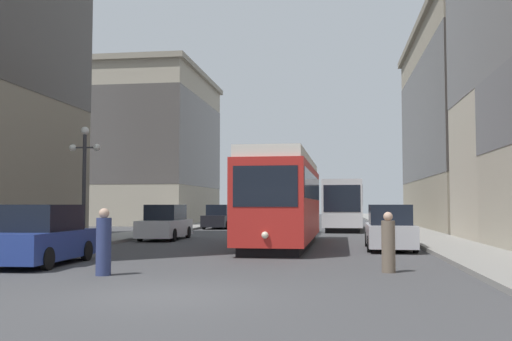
{
  "coord_description": "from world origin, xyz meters",
  "views": [
    {
      "loc": [
        3.39,
        -11.35,
        1.82
      ],
      "look_at": [
        0.32,
        10.64,
        3.13
      ],
      "focal_mm": 40.67,
      "sensor_mm": 36.0,
      "label": 1
    }
  ],
  "objects_px": {
    "transit_bus": "(344,203)",
    "parked_car_right_far": "(390,229)",
    "pedestrian_crossing_near": "(104,244)",
    "lamp_post_left_near": "(84,166)",
    "pedestrian_crossing_far": "(388,244)",
    "streetcar": "(284,198)",
    "parked_car_left_far": "(42,237)",
    "parked_car_left_near": "(220,217)",
    "parked_car_left_mid": "(165,223)"
  },
  "relations": [
    {
      "from": "transit_bus",
      "to": "pedestrian_crossing_near",
      "type": "xyz_separation_m",
      "value": [
        -6.46,
        -28.1,
        -1.14
      ]
    },
    {
      "from": "streetcar",
      "to": "parked_car_left_mid",
      "type": "xyz_separation_m",
      "value": [
        -6.56,
        3.84,
        -1.26
      ]
    },
    {
      "from": "streetcar",
      "to": "parked_car_left_near",
      "type": "relative_size",
      "value": 2.63
    },
    {
      "from": "transit_bus",
      "to": "parked_car_right_far",
      "type": "bearing_deg",
      "value": -83.04
    },
    {
      "from": "transit_bus",
      "to": "parked_car_right_far",
      "type": "distance_m",
      "value": 18.39
    },
    {
      "from": "lamp_post_left_near",
      "to": "pedestrian_crossing_far",
      "type": "bearing_deg",
      "value": -32.28
    },
    {
      "from": "parked_car_right_far",
      "to": "pedestrian_crossing_far",
      "type": "bearing_deg",
      "value": 86.04
    },
    {
      "from": "lamp_post_left_near",
      "to": "pedestrian_crossing_near",
      "type": "bearing_deg",
      "value": -62.69
    },
    {
      "from": "transit_bus",
      "to": "parked_car_right_far",
      "type": "xyz_separation_m",
      "value": [
        1.61,
        -18.28,
        -1.1
      ]
    },
    {
      "from": "transit_bus",
      "to": "parked_car_left_near",
      "type": "relative_size",
      "value": 2.35
    },
    {
      "from": "transit_bus",
      "to": "pedestrian_crossing_near",
      "type": "relative_size",
      "value": 6.51
    },
    {
      "from": "pedestrian_crossing_near",
      "to": "lamp_post_left_near",
      "type": "relative_size",
      "value": 0.34
    },
    {
      "from": "parked_car_left_near",
      "to": "parked_car_right_far",
      "type": "xyz_separation_m",
      "value": [
        11.0,
        -19.43,
        0.0
      ]
    },
    {
      "from": "parked_car_right_far",
      "to": "parked_car_left_near",
      "type": "bearing_deg",
      "value": -59.22
    },
    {
      "from": "parked_car_left_near",
      "to": "parked_car_left_mid",
      "type": "distance_m",
      "value": 14.16
    },
    {
      "from": "pedestrian_crossing_near",
      "to": "lamp_post_left_near",
      "type": "distance_m",
      "value": 10.85
    },
    {
      "from": "lamp_post_left_near",
      "to": "parked_car_left_far",
      "type": "bearing_deg",
      "value": -74.91
    },
    {
      "from": "parked_car_left_near",
      "to": "parked_car_left_mid",
      "type": "relative_size",
      "value": 0.98
    },
    {
      "from": "parked_car_left_near",
      "to": "pedestrian_crossing_near",
      "type": "distance_m",
      "value": 29.39
    },
    {
      "from": "transit_bus",
      "to": "pedestrian_crossing_near",
      "type": "bearing_deg",
      "value": -101.04
    },
    {
      "from": "pedestrian_crossing_near",
      "to": "pedestrian_crossing_far",
      "type": "height_order",
      "value": "pedestrian_crossing_near"
    },
    {
      "from": "parked_car_left_far",
      "to": "pedestrian_crossing_far",
      "type": "height_order",
      "value": "parked_car_left_far"
    },
    {
      "from": "parked_car_right_far",
      "to": "pedestrian_crossing_near",
      "type": "bearing_deg",
      "value": 51.82
    },
    {
      "from": "pedestrian_crossing_near",
      "to": "parked_car_left_mid",
      "type": "bearing_deg",
      "value": -121.24
    },
    {
      "from": "parked_car_right_far",
      "to": "lamp_post_left_near",
      "type": "bearing_deg",
      "value": 3.36
    },
    {
      "from": "parked_car_right_far",
      "to": "pedestrian_crossing_near",
      "type": "relative_size",
      "value": 2.91
    },
    {
      "from": "parked_car_left_near",
      "to": "parked_car_left_mid",
      "type": "height_order",
      "value": "same"
    },
    {
      "from": "parked_car_left_near",
      "to": "pedestrian_crossing_near",
      "type": "relative_size",
      "value": 2.77
    },
    {
      "from": "streetcar",
      "to": "pedestrian_crossing_near",
      "type": "distance_m",
      "value": 11.89
    },
    {
      "from": "streetcar",
      "to": "lamp_post_left_near",
      "type": "distance_m",
      "value": 8.78
    },
    {
      "from": "streetcar",
      "to": "parked_car_left_far",
      "type": "xyz_separation_m",
      "value": [
        -6.56,
        -8.95,
        -1.26
      ]
    },
    {
      "from": "pedestrian_crossing_near",
      "to": "transit_bus",
      "type": "bearing_deg",
      "value": -145.16
    },
    {
      "from": "parked_car_right_far",
      "to": "parked_car_left_far",
      "type": "xyz_separation_m",
      "value": [
        -11.0,
        -7.51,
        -0.0
      ]
    },
    {
      "from": "transit_bus",
      "to": "parked_car_right_far",
      "type": "relative_size",
      "value": 2.23
    },
    {
      "from": "streetcar",
      "to": "lamp_post_left_near",
      "type": "height_order",
      "value": "lamp_post_left_near"
    },
    {
      "from": "pedestrian_crossing_far",
      "to": "transit_bus",
      "type": "bearing_deg",
      "value": -123.15
    },
    {
      "from": "parked_car_left_far",
      "to": "lamp_post_left_near",
      "type": "bearing_deg",
      "value": 103.13
    },
    {
      "from": "parked_car_left_mid",
      "to": "pedestrian_crossing_far",
      "type": "xyz_separation_m",
      "value": [
        10.25,
        -13.42,
        -0.09
      ]
    },
    {
      "from": "parked_car_left_far",
      "to": "parked_car_left_mid",
      "type": "bearing_deg",
      "value": 88.04
    },
    {
      "from": "pedestrian_crossing_far",
      "to": "lamp_post_left_near",
      "type": "distance_m",
      "value": 14.63
    },
    {
      "from": "parked_car_left_near",
      "to": "pedestrian_crossing_far",
      "type": "relative_size",
      "value": 2.95
    },
    {
      "from": "parked_car_left_near",
      "to": "parked_car_left_far",
      "type": "height_order",
      "value": "same"
    },
    {
      "from": "parked_car_left_near",
      "to": "transit_bus",
      "type": "bearing_deg",
      "value": -5.72
    },
    {
      "from": "parked_car_right_far",
      "to": "parked_car_left_mid",
      "type": "bearing_deg",
      "value": -24.35
    },
    {
      "from": "streetcar",
      "to": "parked_car_left_far",
      "type": "distance_m",
      "value": 11.16
    },
    {
      "from": "pedestrian_crossing_far",
      "to": "pedestrian_crossing_near",
      "type": "bearing_deg",
      "value": -22.22
    },
    {
      "from": "parked_car_left_far",
      "to": "pedestrian_crossing_near",
      "type": "height_order",
      "value": "parked_car_left_far"
    },
    {
      "from": "streetcar",
      "to": "transit_bus",
      "type": "bearing_deg",
      "value": 81.1
    },
    {
      "from": "pedestrian_crossing_far",
      "to": "lamp_post_left_near",
      "type": "bearing_deg",
      "value": -67.31
    },
    {
      "from": "transit_bus",
      "to": "parked_car_left_near",
      "type": "xyz_separation_m",
      "value": [
        -9.38,
        1.15,
        -1.1
      ]
    }
  ]
}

